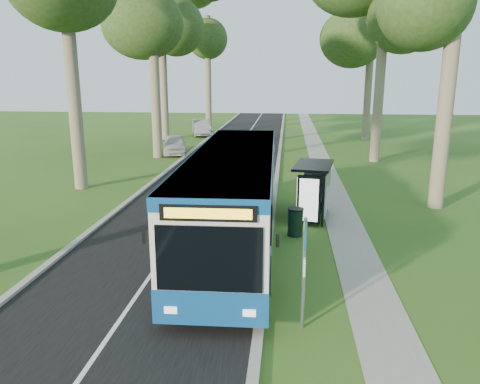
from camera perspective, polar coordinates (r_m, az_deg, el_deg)
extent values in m
plane|color=#2C561A|center=(16.85, 3.50, -6.76)|extent=(120.00, 120.00, 0.00)
cube|color=black|center=(26.73, -3.12, 1.15)|extent=(7.00, 100.00, 0.02)
cube|color=#9E9B93|center=(26.41, 4.40, 1.08)|extent=(0.25, 100.00, 0.12)
cube|color=#9E9B93|center=(27.47, -10.36, 1.40)|extent=(0.25, 100.00, 0.12)
cube|color=white|center=(26.73, -3.13, 1.17)|extent=(0.12, 100.00, 0.00)
cube|color=gray|center=(26.53, 10.89, 0.81)|extent=(1.50, 100.00, 0.02)
cube|color=white|center=(16.59, -0.69, -0.21)|extent=(2.97, 12.85, 3.04)
cube|color=#0F478B|center=(16.89, -0.67, -3.80)|extent=(3.00, 12.88, 0.85)
cube|color=#0F478B|center=(16.30, -0.70, 4.38)|extent=(3.00, 12.88, 0.34)
cube|color=black|center=(10.50, -4.65, -8.13)|extent=(2.40, 0.11, 1.55)
cube|color=yellow|center=(10.12, -4.81, -2.61)|extent=(1.92, 0.07, 0.23)
cube|color=black|center=(11.21, -4.43, -15.07)|extent=(2.56, 0.18, 0.32)
cylinder|color=black|center=(13.54, -7.75, -9.71)|extent=(0.32, 1.12, 1.11)
cylinder|color=black|center=(13.21, 2.69, -10.22)|extent=(0.32, 1.12, 1.11)
cylinder|color=black|center=(20.66, -2.86, -1.18)|extent=(0.32, 1.12, 1.11)
cylinder|color=black|center=(20.44, 3.88, -1.36)|extent=(0.32, 1.12, 1.11)
cylinder|color=gray|center=(11.33, 7.78, -9.92)|extent=(0.09, 0.09, 2.81)
cube|color=#0C4887|center=(10.96, 7.96, -5.09)|extent=(0.04, 0.39, 0.70)
cylinder|color=yellow|center=(10.91, 7.80, -4.25)|extent=(0.02, 0.25, 0.25)
cube|color=white|center=(11.24, 7.82, -8.87)|extent=(0.05, 0.34, 0.45)
cube|color=black|center=(19.09, 10.67, -0.93)|extent=(0.10, 0.10, 2.25)
cube|color=black|center=(21.31, 10.17, 0.67)|extent=(0.10, 0.10, 2.25)
cube|color=black|center=(19.91, 8.96, 3.24)|extent=(1.91, 2.94, 0.11)
cube|color=silver|center=(20.18, 10.62, 0.16)|extent=(0.41, 2.27, 1.80)
cube|color=black|center=(18.94, 9.02, -0.97)|extent=(0.95, 0.29, 1.98)
cube|color=white|center=(18.86, 9.03, -1.04)|extent=(0.76, 0.14, 1.75)
cube|color=black|center=(20.62, 9.47, -1.82)|extent=(0.60, 1.65, 0.05)
cylinder|color=black|center=(17.99, 6.76, -3.73)|extent=(0.57, 0.57, 1.03)
cylinder|color=black|center=(17.83, 6.81, -2.08)|extent=(0.62, 0.62, 0.06)
imported|color=silver|center=(36.89, -7.97, 5.78)|extent=(2.72, 4.63, 1.48)
imported|color=#A4A6AC|center=(48.09, -4.72, 7.85)|extent=(2.85, 5.09, 1.59)
cylinder|color=#7A6B56|center=(26.19, -19.73, 12.77)|extent=(0.69, 0.69, 11.49)
cylinder|color=#7A6B56|center=(35.06, -10.35, 13.61)|extent=(0.69, 0.69, 11.65)
cylinder|color=#7A6B56|center=(45.24, -9.31, 13.71)|extent=(0.69, 0.69, 11.65)
ellipsoid|color=#2B4319|center=(45.63, -9.64, 21.46)|extent=(5.20, 5.20, 7.99)
cylinder|color=#7A6B56|center=(54.49, -3.93, 14.24)|extent=(0.71, 0.71, 12.32)
ellipsoid|color=#2B4319|center=(54.90, -4.05, 21.06)|extent=(5.20, 5.20, 8.45)
cylinder|color=#7A6B56|center=(22.82, 24.01, 11.91)|extent=(0.68, 0.68, 11.18)
cylinder|color=#7A6B56|center=(34.31, 16.68, 12.93)|extent=(0.68, 0.68, 11.27)
cylinder|color=#7A6B56|center=(46.34, 15.43, 13.32)|extent=(0.69, 0.69, 11.52)
ellipsoid|color=#2B4319|center=(46.70, 15.95, 20.80)|extent=(5.20, 5.20, 7.90)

